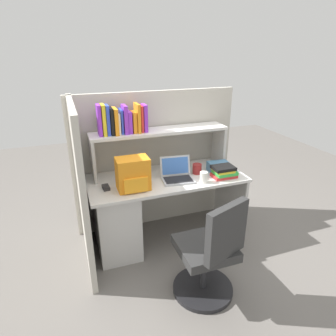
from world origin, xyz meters
TOP-DOWN VIEW (x-y plane):
  - ground_plane at (0.00, 0.00)m, footprint 8.00×8.00m
  - desk at (-0.39, 0.00)m, footprint 1.60×0.70m
  - cubicle_partition_rear at (0.00, 0.38)m, footprint 1.84×0.05m
  - cubicle_partition_left at (-0.85, -0.05)m, footprint 0.05×1.06m
  - overhead_hutch at (0.00, 0.20)m, footprint 1.44×0.28m
  - reference_books_on_shelf at (-0.39, 0.20)m, footprint 0.48×0.19m
  - laptop at (0.08, -0.09)m, footprint 0.34×0.29m
  - backpack at (-0.38, -0.15)m, footprint 0.30×0.23m
  - computer_mouse at (-0.63, -0.07)m, footprint 0.07×0.11m
  - paper_cup at (0.30, -0.24)m, footprint 0.08×0.08m
  - tissue_box at (0.58, -0.02)m, footprint 0.23×0.14m
  - snack_canister at (0.34, -0.02)m, footprint 0.10×0.10m
  - desk_book_stack at (0.55, -0.20)m, footprint 0.24×0.19m
  - office_chair at (0.06, -0.90)m, footprint 0.53×0.54m

SIDE VIEW (x-z plane):
  - ground_plane at x=0.00m, z-range 0.00..0.00m
  - office_chair at x=0.06m, z-range -0.07..0.86m
  - desk at x=-0.39m, z-range 0.04..0.77m
  - computer_mouse at x=-0.63m, z-range 0.73..0.76m
  - cubicle_partition_rear at x=0.00m, z-range 0.00..1.55m
  - cubicle_partition_left at x=-0.85m, z-range 0.00..1.55m
  - tissue_box at x=0.58m, z-range 0.73..0.83m
  - laptop at x=0.08m, z-range 0.67..0.89m
  - snack_canister at x=0.34m, z-range 0.73..0.83m
  - paper_cup at x=0.30m, z-range 0.73..0.84m
  - desk_book_stack at x=0.55m, z-range 0.73..0.85m
  - backpack at x=-0.38m, z-range 0.73..1.03m
  - overhead_hutch at x=0.00m, z-range 0.86..1.31m
  - reference_books_on_shelf at x=-0.39m, z-range 1.16..1.46m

